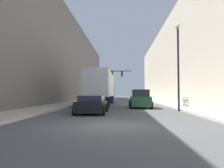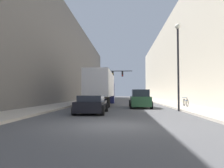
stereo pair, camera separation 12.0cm
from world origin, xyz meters
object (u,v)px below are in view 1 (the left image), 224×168
Objects in this scene: traffic_signal_gantry at (104,78)px; parked_bicycle at (185,102)px; suv_car at (140,99)px; sedan_car at (92,105)px; street_lamp at (178,55)px; semi_truck at (102,87)px.

parked_bicycle is (9.52, -16.19, -3.54)m from traffic_signal_gantry.
suv_car is 0.67× the size of traffic_signal_gantry.
suv_car is at bearing -73.03° from traffic_signal_gantry.
sedan_car is 8.08m from street_lamp.
street_lamp is (2.81, -4.00, 3.70)m from suv_car.
parked_bicycle is (4.52, 0.20, -0.31)m from suv_car.
semi_truck reaches higher than parked_bicycle.
sedan_car is at bearing -87.19° from traffic_signal_gantry.
street_lamp is at bearing -69.03° from traffic_signal_gantry.
suv_car is 17.44m from traffic_signal_gantry.
parked_bicycle is at bearing 2.50° from suv_car.
semi_truck is 7.33× the size of parked_bicycle.
street_lamp is at bearing -112.11° from parked_bicycle.
street_lamp is at bearing -51.23° from semi_truck.
sedan_car is 0.61× the size of street_lamp.
street_lamp is (7.81, -20.38, 0.46)m from traffic_signal_gantry.
traffic_signal_gantry is at bearing 93.67° from semi_truck.
street_lamp is (7.07, -8.80, 2.35)m from semi_truck.
street_lamp is 3.90× the size of parked_bicycle.
parked_bicycle is at bearing -59.55° from traffic_signal_gantry.
traffic_signal_gantry is (-1.11, 22.65, 3.45)m from sedan_car.
semi_truck is 1.88× the size of street_lamp.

